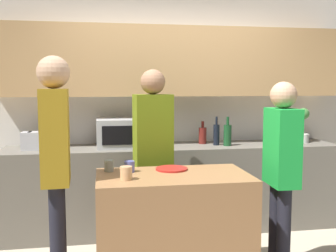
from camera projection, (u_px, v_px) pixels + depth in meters
back_wall at (170, 88)px, 4.44m from camera, size 6.40×0.40×2.70m
back_counter at (175, 187)px, 4.29m from camera, size 3.60×0.62×0.92m
kitchen_island at (173, 230)px, 3.07m from camera, size 1.18×0.66×0.88m
microwave at (122, 133)px, 4.13m from camera, size 0.52×0.39×0.30m
toaster at (35, 141)px, 3.99m from camera, size 0.26×0.16×0.18m
potted_plant at (303, 125)px, 4.46m from camera, size 0.14×0.14×0.39m
bottle_0 at (203, 135)px, 4.39m from camera, size 0.09×0.09×0.25m
bottle_1 at (216, 134)px, 4.28m from camera, size 0.07×0.07×0.31m
bottle_2 at (228, 135)px, 4.23m from camera, size 0.08×0.08×0.31m
plate_on_island at (172, 169)px, 3.19m from camera, size 0.26×0.26×0.01m
cup_0 at (130, 167)px, 3.10m from camera, size 0.08×0.08×0.09m
cup_1 at (126, 173)px, 2.85m from camera, size 0.09×0.09×0.10m
cup_2 at (109, 166)px, 3.12m from camera, size 0.07×0.07×0.09m
person_left at (56, 155)px, 2.82m from camera, size 0.23×0.35×1.78m
person_center at (281, 164)px, 3.12m from camera, size 0.21×0.35×1.60m
person_right at (153, 145)px, 3.57m from camera, size 0.36×0.23×1.71m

